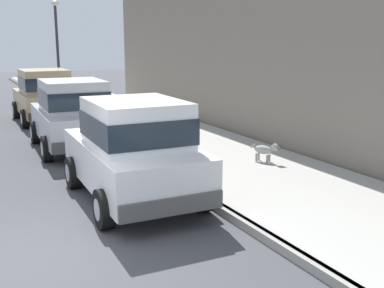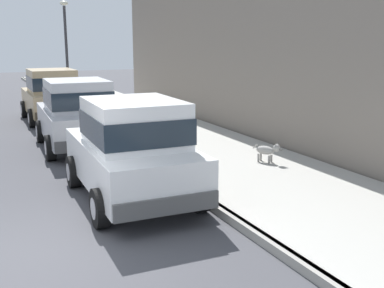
{
  "view_description": "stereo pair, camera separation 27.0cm",
  "coord_description": "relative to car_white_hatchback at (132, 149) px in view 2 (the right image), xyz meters",
  "views": [
    {
      "loc": [
        -0.7,
        -6.15,
        2.9
      ],
      "look_at": [
        3.49,
        2.12,
        0.85
      ],
      "focal_mm": 44.1,
      "sensor_mm": 36.0,
      "label": 1
    },
    {
      "loc": [
        -0.45,
        -6.26,
        2.9
      ],
      "look_at": [
        3.49,
        2.12,
        0.85
      ],
      "focal_mm": 44.1,
      "sensor_mm": 36.0,
      "label": 2
    }
  ],
  "objects": [
    {
      "name": "ground_plane",
      "position": [
        -2.11,
        -1.73,
        -0.98
      ],
      "size": [
        80.0,
        80.0,
        0.0
      ],
      "primitive_type": "plane",
      "color": "#424247"
    },
    {
      "name": "curb",
      "position": [
        1.09,
        -1.73,
        -0.91
      ],
      "size": [
        0.16,
        64.0,
        0.14
      ],
      "primitive_type": "cube",
      "color": "gray",
      "rests_on": "ground"
    },
    {
      "name": "sidewalk",
      "position": [
        2.89,
        -1.73,
        -0.91
      ],
      "size": [
        3.6,
        64.0,
        0.14
      ],
      "primitive_type": "cube",
      "color": "#A8A59E",
      "rests_on": "ground"
    },
    {
      "name": "car_white_hatchback",
      "position": [
        0.0,
        0.0,
        0.0
      ],
      "size": [
        2.02,
        3.83,
        1.88
      ],
      "color": "white",
      "rests_on": "ground"
    },
    {
      "name": "car_silver_hatchback",
      "position": [
        -0.02,
        4.68,
        0.0
      ],
      "size": [
        2.06,
        3.86,
        1.88
      ],
      "color": "#BCBCC1",
      "rests_on": "ground"
    },
    {
      "name": "car_tan_hatchback",
      "position": [
        0.1,
        9.62,
        0.0
      ],
      "size": [
        1.97,
        3.8,
        1.88
      ],
      "color": "tan",
      "rests_on": "ground"
    },
    {
      "name": "dog_grey",
      "position": [
        3.49,
        0.79,
        -0.55
      ],
      "size": [
        0.43,
        0.69,
        0.49
      ],
      "color": "#999691",
      "rests_on": "sidewalk"
    },
    {
      "name": "fire_hydrant",
      "position": [
        1.54,
        3.88,
        -0.5
      ],
      "size": [
        0.34,
        0.24,
        0.72
      ],
      "color": "gold",
      "rests_on": "sidewalk"
    },
    {
      "name": "street_lamp",
      "position": [
        1.44,
        13.55,
        1.93
      ],
      "size": [
        0.36,
        0.36,
        4.42
      ],
      "color": "#2D2D33",
      "rests_on": "sidewalk"
    },
    {
      "name": "building_facade",
      "position": [
        4.99,
        4.25,
        1.43
      ],
      "size": [
        0.5,
        20.0,
        4.81
      ],
      "primitive_type": "cube",
      "color": "slate",
      "rests_on": "ground"
    }
  ]
}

